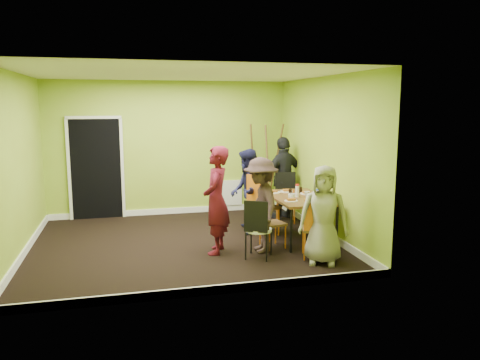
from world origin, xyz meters
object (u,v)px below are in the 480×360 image
object	(u,v)px
orange_bottle	(293,192)
person_standing	(216,200)
chair_front_end	(316,224)
person_left_far	(247,191)
person_front_end	(324,215)
easel	(265,168)
person_left_near	(261,205)
chair_left_far	(260,202)
chair_bentwood	(258,226)
person_back_end	(284,178)
dining_table	(299,200)
thermos	(297,191)
chair_left_near	(269,219)
chair_back_end	(285,186)
blue_bottle	(318,195)

from	to	relation	value
orange_bottle	person_standing	size ratio (longest dim) A/B	0.05
chair_front_end	person_left_far	xyz separation A→B (m)	(-0.62, 1.68, 0.23)
person_standing	person_front_end	bearing A→B (deg)	77.57
chair_front_end	easel	world-z (taller)	easel
person_front_end	easel	bearing A→B (deg)	111.88
orange_bottle	person_left_near	world-z (taller)	person_left_near
easel	orange_bottle	bearing A→B (deg)	-92.70
chair_left_far	person_left_far	bearing A→B (deg)	-163.81
chair_left_far	chair_bentwood	size ratio (longest dim) A/B	1.19
chair_bentwood	person_back_end	bearing A→B (deg)	92.55
chair_front_end	person_left_near	size ratio (longest dim) A/B	0.64
dining_table	easel	distance (m)	2.25
chair_front_end	person_back_end	xyz separation A→B (m)	(0.39, 2.58, 0.30)
thermos	person_left_near	xyz separation A→B (m)	(-0.79, -0.49, -0.09)
chair_left_far	easel	bearing A→B (deg)	142.32
person_back_end	thermos	bearing A→B (deg)	58.42
person_left_near	chair_left_near	bearing A→B (deg)	128.63
person_left_near	person_left_far	bearing A→B (deg)	176.83
chair_left_far	easel	world-z (taller)	easel
person_standing	person_back_end	distance (m)	2.61
chair_left_near	person_standing	xyz separation A→B (m)	(-0.87, -0.02, 0.36)
orange_bottle	person_left_far	bearing A→B (deg)	151.96
orange_bottle	easel	bearing A→B (deg)	87.30
chair_front_end	person_standing	bearing A→B (deg)	172.37
chair_back_end	person_front_end	size ratio (longest dim) A/B	0.67
chair_front_end	blue_bottle	distance (m)	0.84
thermos	person_standing	xyz separation A→B (m)	(-1.48, -0.37, -0.00)
dining_table	chair_bentwood	xyz separation A→B (m)	(-0.98, -0.85, -0.19)
person_left_far	chair_front_end	bearing A→B (deg)	29.74
chair_front_end	person_standing	xyz separation A→B (m)	(-1.39, 0.66, 0.31)
person_back_end	person_left_far	bearing A→B (deg)	20.87
dining_table	person_left_far	distance (m)	0.98
chair_left_near	easel	distance (m)	2.75
person_standing	person_front_end	world-z (taller)	person_standing
chair_left_near	chair_back_end	bearing A→B (deg)	139.21
thermos	person_back_end	distance (m)	1.57
chair_left_near	person_left_near	bearing A→B (deg)	-65.60
chair_back_end	orange_bottle	world-z (taller)	chair_back_end
easel	person_back_end	xyz separation A→B (m)	(0.18, -0.72, -0.11)
person_left_far	person_front_end	xyz separation A→B (m)	(0.65, -1.88, -0.04)
chair_left_near	easel	size ratio (longest dim) A/B	0.45
dining_table	person_left_near	world-z (taller)	person_left_near
chair_left_near	person_front_end	bearing A→B (deg)	18.13
person_left_far	easel	bearing A→B (deg)	162.05
chair_front_end	person_back_end	distance (m)	2.62
thermos	blue_bottle	size ratio (longest dim) A/B	1.08
chair_bentwood	chair_back_end	bearing A→B (deg)	91.17
chair_bentwood	chair_front_end	bearing A→B (deg)	16.45
chair_bentwood	easel	size ratio (longest dim) A/B	0.48
person_left_far	person_left_near	xyz separation A→B (m)	(-0.08, -1.13, -0.01)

